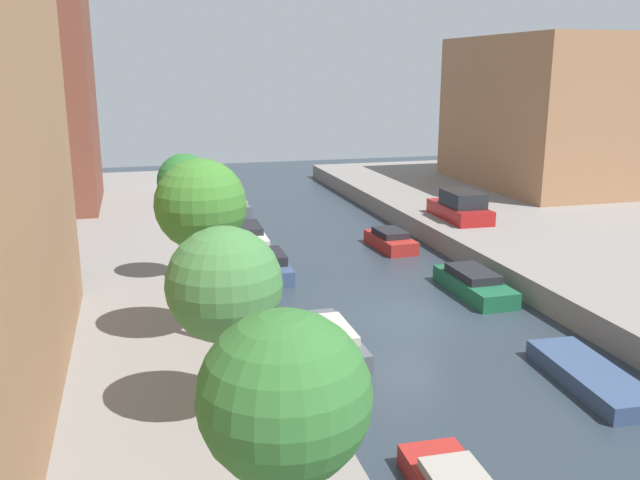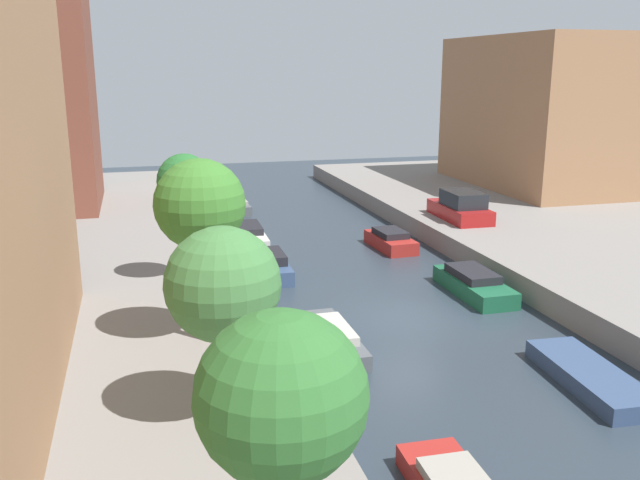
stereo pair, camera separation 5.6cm
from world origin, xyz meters
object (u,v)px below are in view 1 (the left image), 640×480
at_px(moored_boat_left_4, 248,234).
at_px(moored_boat_left_5, 237,206).
at_px(street_tree_1, 224,285).
at_px(moored_boat_left_2, 326,338).
at_px(street_tree_0, 284,399).
at_px(parked_car, 461,207).
at_px(moored_boat_left_3, 270,265).
at_px(moored_boat_right_4, 390,240).
at_px(street_tree_2, 201,205).
at_px(low_block_right, 554,112).
at_px(moored_boat_right_2, 591,377).
at_px(moored_boat_right_3, 474,284).
at_px(street_tree_3, 185,182).

bearing_deg(moored_boat_left_4, moored_boat_left_5, 86.06).
relative_size(street_tree_1, moored_boat_left_2, 1.04).
xyz_separation_m(street_tree_0, parked_car, (14.50, 23.44, -2.88)).
relative_size(moored_boat_left_3, moored_boat_left_4, 0.83).
bearing_deg(moored_boat_right_4, street_tree_2, -131.30).
distance_m(low_block_right, moored_boat_left_4, 23.06).
bearing_deg(moored_boat_left_4, moored_boat_right_4, -27.74).
bearing_deg(moored_boat_right_4, moored_boat_right_2, -89.83).
distance_m(street_tree_0, moored_boat_left_4, 26.41).
relative_size(street_tree_2, moored_boat_left_5, 1.55).
bearing_deg(street_tree_2, moored_boat_left_3, 67.67).
relative_size(parked_car, moored_boat_right_4, 1.24).
distance_m(street_tree_1, street_tree_2, 4.79).
height_order(moored_boat_left_3, moored_boat_right_2, moored_boat_left_3).
distance_m(parked_car, moored_boat_right_4, 4.56).
xyz_separation_m(low_block_right, street_tree_1, (-25.28, -25.84, -1.69)).
height_order(street_tree_1, moored_boat_left_3, street_tree_1).
xyz_separation_m(street_tree_2, moored_boat_left_4, (3.71, 15.08, -4.63)).
bearing_deg(parked_car, moored_boat_right_4, -166.10).
xyz_separation_m(street_tree_1, street_tree_2, (0.00, 4.72, 0.83)).
bearing_deg(parked_car, moored_boat_left_5, 136.76).
bearing_deg(moored_boat_left_4, moored_boat_right_3, -56.39).
height_order(street_tree_3, moored_boat_left_5, street_tree_3).
distance_m(moored_boat_left_5, moored_boat_right_4, 12.31).
distance_m(street_tree_0, street_tree_2, 10.74).
height_order(low_block_right, street_tree_0, low_block_right).
xyz_separation_m(street_tree_0, moored_boat_right_4, (10.23, 22.38, -4.10)).
relative_size(street_tree_1, moored_boat_right_3, 1.02).
bearing_deg(moored_boat_left_5, parked_car, -43.24).
xyz_separation_m(low_block_right, moored_boat_right_3, (-14.38, -16.85, -5.42)).
relative_size(low_block_right, parked_car, 3.14).
relative_size(street_tree_2, moored_boat_right_4, 1.51).
bearing_deg(street_tree_3, moored_boat_right_4, 29.42).
bearing_deg(street_tree_2, moored_boat_left_5, 79.35).
bearing_deg(moored_boat_left_2, parked_car, 48.34).
bearing_deg(moored_boat_left_4, moored_boat_left_2, -89.50).
xyz_separation_m(street_tree_3, moored_boat_left_3, (3.64, 2.98, -4.25)).
bearing_deg(moored_boat_right_3, moored_boat_right_4, 95.10).
bearing_deg(moored_boat_left_5, moored_boat_left_4, -93.94).
xyz_separation_m(moored_boat_left_4, moored_boat_right_3, (7.19, -10.81, 0.07)).
relative_size(moored_boat_left_4, moored_boat_right_4, 1.31).
bearing_deg(street_tree_3, moored_boat_left_4, 68.07).
distance_m(street_tree_2, parked_car, 19.57).
distance_m(street_tree_3, moored_boat_right_3, 11.81).
xyz_separation_m(street_tree_2, moored_boat_right_3, (10.89, 4.27, -4.56)).
bearing_deg(moored_boat_left_3, street_tree_0, -100.52).
distance_m(street_tree_3, moored_boat_left_3, 6.34).
height_order(moored_boat_left_3, moored_boat_left_4, moored_boat_left_3).
bearing_deg(moored_boat_right_4, moored_boat_left_5, 119.31).
xyz_separation_m(street_tree_0, moored_boat_left_4, (3.71, 25.82, -4.16)).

